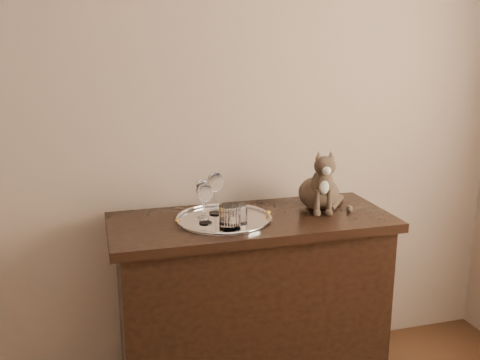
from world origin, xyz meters
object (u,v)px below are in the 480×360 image
object	(u,v)px
wine_glass_b	(215,193)
cat	(319,178)
wine_glass_a	(203,199)
tumbler_b	(230,217)
wine_glass_c	(205,203)
tray	(224,220)
sideboard	(251,309)
tumbler_a	(238,214)

from	to	relation	value
wine_glass_b	cat	bearing A→B (deg)	-2.46
wine_glass_a	tumbler_b	xyz separation A→B (m)	(0.08, -0.16, -0.04)
tumbler_b	cat	xyz separation A→B (m)	(0.46, 0.18, 0.08)
wine_glass_a	wine_glass_c	distance (m)	0.06
tray	wine_glass_a	bearing A→B (deg)	156.35
wine_glass_a	wine_glass_b	distance (m)	0.08
sideboard	wine_glass_c	world-z (taller)	wine_glass_c
wine_glass_c	tumbler_b	xyz separation A→B (m)	(0.08, -0.09, -0.04)
wine_glass_b	wine_glass_c	world-z (taller)	wine_glass_b
sideboard	tray	xyz separation A→B (m)	(-0.12, -0.01, 0.43)
tumbler_a	tray	bearing A→B (deg)	123.57
sideboard	wine_glass_b	world-z (taller)	wine_glass_b
wine_glass_c	cat	xyz separation A→B (m)	(0.54, 0.09, 0.05)
sideboard	tray	world-z (taller)	tray
wine_glass_b	tumbler_b	size ratio (longest dim) A/B	1.90
wine_glass_c	sideboard	bearing A→B (deg)	10.53
tumbler_b	wine_glass_c	bearing A→B (deg)	130.20
wine_glass_a	tumbler_a	distance (m)	0.17
sideboard	tumbler_b	xyz separation A→B (m)	(-0.13, -0.13, 0.48)
wine_glass_a	tumbler_a	world-z (taller)	wine_glass_a
wine_glass_c	tumbler_a	size ratio (longest dim) A/B	2.04
sideboard	tray	size ratio (longest dim) A/B	3.00
wine_glass_a	tumbler_b	bearing A→B (deg)	-64.31
cat	sideboard	bearing A→B (deg)	-157.91
wine_glass_c	tray	bearing A→B (deg)	18.35
wine_glass_b	tumbler_a	bearing A→B (deg)	-68.22
sideboard	wine_glass_a	size ratio (longest dim) A/B	7.13
wine_glass_c	wine_glass_a	bearing A→B (deg)	87.29
tray	cat	xyz separation A→B (m)	(0.45, 0.06, 0.14)
wine_glass_c	cat	distance (m)	0.55
sideboard	wine_glass_c	distance (m)	0.56
wine_glass_c	cat	world-z (taller)	cat
tray	tumbler_b	distance (m)	0.13
cat	wine_glass_a	bearing A→B (deg)	-164.05
tumbler_a	wine_glass_c	bearing A→B (deg)	163.63
sideboard	wine_glass_a	bearing A→B (deg)	173.03
wine_glass_a	wine_glass_b	xyz separation A→B (m)	(0.07, 0.05, 0.01)
tumbler_a	wine_glass_a	bearing A→B (deg)	140.98
sideboard	wine_glass_c	size ratio (longest dim) A/B	7.17
tray	sideboard	bearing A→B (deg)	4.92
tray	tumbler_a	distance (m)	0.09
tumbler_b	tumbler_a	bearing A→B (deg)	47.66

